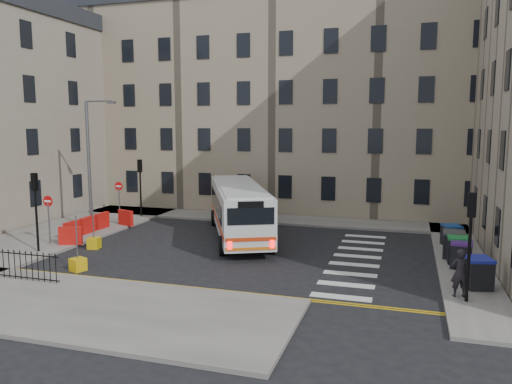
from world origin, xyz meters
The scene contains 22 objects.
ground centered at (0.00, 0.00, 0.00)m, with size 120.00×120.00×0.00m, color black.
pavement_north centered at (-6.00, 8.60, 0.07)m, with size 36.00×3.20×0.15m, color slate.
pavement_east centered at (9.00, 4.00, 0.07)m, with size 2.40×26.00×0.15m, color slate.
pavement_west centered at (-14.00, 1.00, 0.07)m, with size 6.00×22.00×0.15m, color slate.
pavement_sw centered at (-7.00, -10.00, 0.07)m, with size 20.00×6.00×0.15m, color slate.
terrace_north centered at (-7.00, 15.50, 8.62)m, with size 38.30×10.80×17.20m.
traffic_light_east centered at (8.60, -5.50, 2.87)m, with size 0.28×0.22×4.10m.
traffic_light_nw centered at (-12.00, 6.50, 2.87)m, with size 0.28×0.22×4.10m.
traffic_light_sw centered at (-12.00, -4.00, 2.87)m, with size 0.28×0.22×4.10m.
streetlamp centered at (-13.00, 2.00, 4.34)m, with size 0.50×0.22×8.14m.
no_entry_north centered at (-12.50, 4.50, 2.08)m, with size 0.60×0.08×3.00m.
no_entry_south centered at (-12.50, -2.50, 2.08)m, with size 0.60×0.08×3.00m.
roadworks_barriers centered at (-11.84, 0.50, 0.65)m, with size 1.66×6.26×1.00m.
bus centered at (-3.24, 2.73, 1.80)m, with size 7.18×11.44×3.11m.
wheelie_bin_a centered at (9.19, -3.65, 0.78)m, with size 1.22×1.33×1.25m.
wheelie_bin_b centered at (8.82, -0.75, 0.76)m, with size 1.07×1.20×1.21m.
wheelie_bin_c centered at (8.76, 0.08, 0.80)m, with size 1.01×1.16×1.28m.
wheelie_bin_d centered at (8.63, 1.04, 0.82)m, with size 1.12×1.27×1.33m.
wheelie_bin_e centered at (8.71, 3.66, 0.73)m, with size 1.16×1.25×1.14m.
pedestrian centered at (8.36, -5.02, 1.09)m, with size 0.68×0.45×1.88m, color black.
bollard_yellow centered at (-9.89, -2.17, 0.30)m, with size 0.60×0.60×0.60m, color gold.
bollard_chevron centered at (-8.08, -6.00, 0.30)m, with size 0.60×0.60×0.60m, color gold.
Camera 1 is at (6.35, -24.94, 6.69)m, focal length 35.00 mm.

